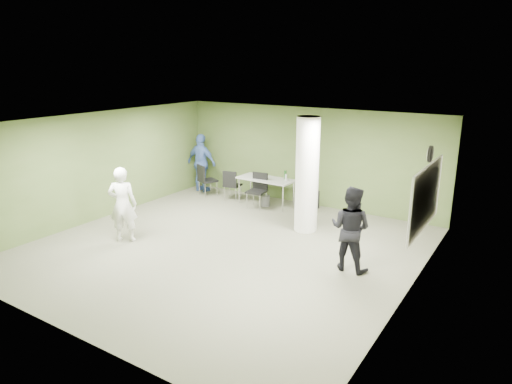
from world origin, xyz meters
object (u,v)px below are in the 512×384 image
Objects in this scene: folding_table at (267,180)px; chair_back_left at (205,178)px; man_blue at (202,163)px; woman_white at (123,205)px; man_black at (350,229)px.

chair_back_left is at bearing -171.47° from folding_table.
folding_table is at bearing 177.84° from man_blue.
woman_white is (0.75, -3.91, 0.30)m from chair_back_left.
man_blue is at bearing -17.38° from chair_back_left.
folding_table is 0.91× the size of man_blue.
chair_back_left is 3.99m from woman_white.
woman_white is 4.46m from man_blue.
man_blue is (-2.52, 0.15, 0.18)m from folding_table.
folding_table is at bearing -140.43° from woman_white.
man_blue reaches higher than woman_white.
man_black reaches higher than folding_table.
woman_white is at bearing 124.93° from chair_back_left.
man_blue is at bearing 178.54° from folding_table.
woman_white is 0.95× the size of man_blue.
man_black is (4.94, 1.37, -0.02)m from woman_white.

